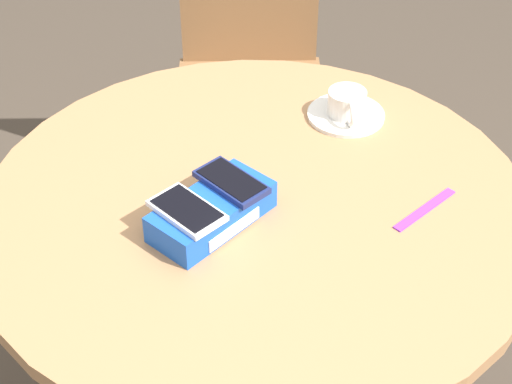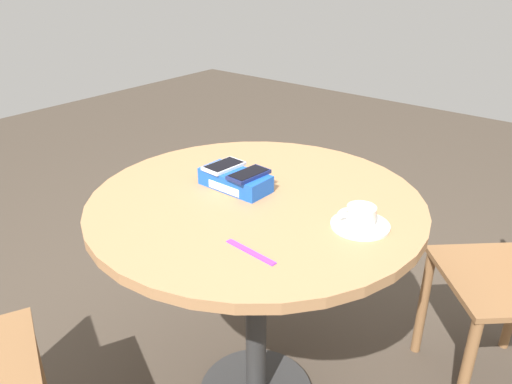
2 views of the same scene
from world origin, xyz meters
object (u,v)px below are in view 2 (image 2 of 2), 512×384
object	(u,v)px
phone_box	(235,180)
lanyard_strap	(251,252)
round_table	(256,234)
phone_white	(224,166)
phone_navy	(249,174)
saucer	(360,225)
coffee_cup	(360,215)

from	to	relation	value
phone_box	lanyard_strap	distance (m)	0.37
round_table	phone_white	distance (m)	0.23
phone_navy	saucer	world-z (taller)	phone_navy
phone_white	saucer	world-z (taller)	phone_white
saucer	lanyard_strap	world-z (taller)	saucer
saucer	lanyard_strap	size ratio (longest dim) A/B	1.00
phone_box	coffee_cup	world-z (taller)	coffee_cup
phone_box	lanyard_strap	xyz separation A→B (m)	(0.27, -0.25, -0.02)
round_table	coffee_cup	size ratio (longest dim) A/B	10.91
round_table	phone_navy	size ratio (longest dim) A/B	7.34
saucer	coffee_cup	xyz separation A→B (m)	(-0.00, -0.00, 0.03)
coffee_cup	phone_navy	bearing A→B (deg)	-176.94
saucer	coffee_cup	size ratio (longest dim) A/B	1.72
coffee_cup	saucer	bearing A→B (deg)	46.78
round_table	phone_box	distance (m)	0.18
phone_navy	saucer	bearing A→B (deg)	3.38
phone_navy	coffee_cup	size ratio (longest dim) A/B	1.49
phone_white	coffee_cup	distance (m)	0.46
round_table	saucer	xyz separation A→B (m)	(0.32, 0.04, 0.13)
phone_box	phone_white	world-z (taller)	phone_white
saucer	phone_navy	bearing A→B (deg)	-176.62
phone_box	phone_white	distance (m)	0.06
phone_white	phone_navy	world-z (taller)	phone_navy
phone_white	phone_box	bearing A→B (deg)	-7.51
round_table	saucer	size ratio (longest dim) A/B	6.34
phone_white	lanyard_strap	distance (m)	0.42
lanyard_strap	coffee_cup	bearing A→B (deg)	62.70
round_table	lanyard_strap	bearing A→B (deg)	-53.67
phone_white	lanyard_strap	xyz separation A→B (m)	(0.32, -0.26, -0.06)
phone_box	saucer	xyz separation A→B (m)	(0.41, 0.02, -0.02)
coffee_cup	round_table	bearing A→B (deg)	-173.21
phone_box	phone_navy	xyz separation A→B (m)	(0.05, 0.00, 0.03)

